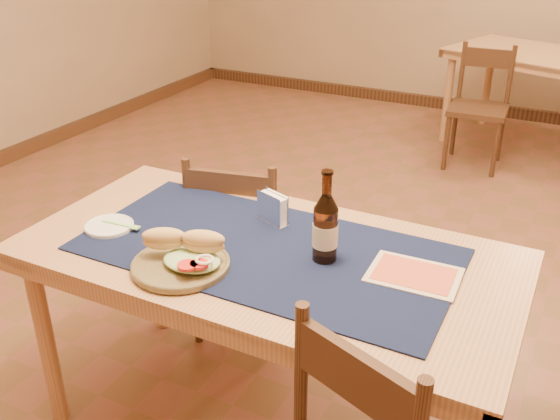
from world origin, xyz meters
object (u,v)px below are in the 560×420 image
at_px(main_table, 266,272).
at_px(napkin_holder, 273,209).
at_px(sandwich_plate, 184,258).
at_px(chair_main_far, 242,242).
at_px(beer_bottle, 325,228).

height_order(main_table, napkin_holder, napkin_holder).
xyz_separation_m(main_table, sandwich_plate, (-0.17, -0.21, 0.12)).
relative_size(chair_main_far, sandwich_plate, 2.91).
distance_m(chair_main_far, sandwich_plate, 0.78).
distance_m(chair_main_far, napkin_holder, 0.55).
distance_m(chair_main_far, beer_bottle, 0.82).
bearing_deg(chair_main_far, main_table, -51.83).
relative_size(sandwich_plate, napkin_holder, 2.28).
xyz_separation_m(chair_main_far, napkin_holder, (0.30, -0.29, 0.35)).
xyz_separation_m(main_table, napkin_holder, (-0.07, 0.18, 0.14)).
bearing_deg(napkin_holder, sandwich_plate, -104.80).
xyz_separation_m(sandwich_plate, napkin_holder, (0.10, 0.39, 0.02)).
bearing_deg(main_table, chair_main_far, 128.17).
bearing_deg(chair_main_far, sandwich_plate, -73.78).
height_order(sandwich_plate, beer_bottle, beer_bottle).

